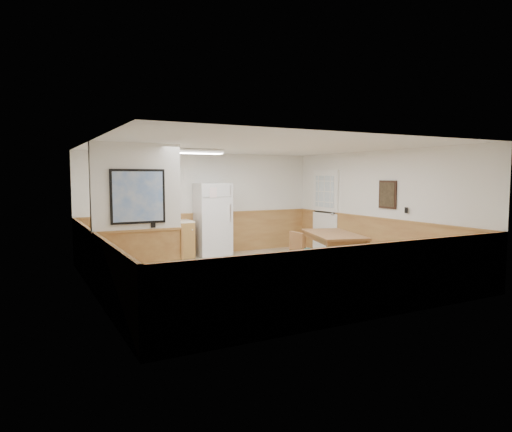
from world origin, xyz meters
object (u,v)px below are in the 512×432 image
fire_extinguisher (177,213)px  soap_bottle (113,218)px  dining_bench (369,249)px  dining_chair (302,250)px  refrigerator (213,220)px  dining_table (333,238)px

fire_extinguisher → soap_bottle: size_ratio=1.70×
dining_bench → soap_bottle: soap_bottle is taller
dining_bench → dining_chair: bearing=-169.1°
refrigerator → dining_table: 3.09m
dining_table → dining_chair: dining_chair is taller
dining_bench → fire_extinguisher: size_ratio=3.51×
dining_chair → soap_bottle: size_ratio=3.41×
refrigerator → fire_extinguisher: (-0.88, 0.05, 0.20)m
dining_table → fire_extinguisher: (-2.53, 2.66, 0.43)m
refrigerator → fire_extinguisher: 0.90m
refrigerator → soap_bottle: (-2.35, 0.01, 0.14)m
fire_extinguisher → refrigerator: bearing=-4.9°
dining_table → dining_chair: size_ratio=2.35×
refrigerator → dining_bench: refrigerator is taller
soap_bottle → dining_table: bearing=-33.3°
fire_extinguisher → soap_bottle: (-1.47, -0.04, -0.06)m
fire_extinguisher → soap_bottle: bearing=179.8°
dining_chair → fire_extinguisher: size_ratio=2.01×
dining_bench → dining_chair: dining_chair is taller
dining_table → dining_bench: size_ratio=1.34×
soap_bottle → dining_bench: bearing=-27.3°
refrigerator → dining_chair: bearing=-73.7°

